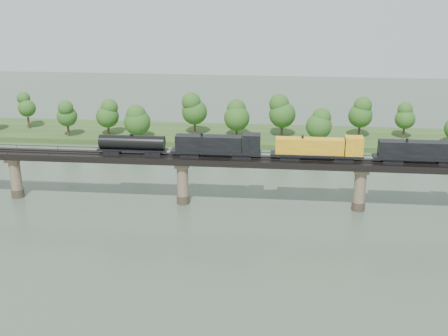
{
  "coord_description": "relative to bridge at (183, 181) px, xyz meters",
  "views": [
    {
      "loc": [
        21.24,
        -88.89,
        51.12
      ],
      "look_at": [
        9.54,
        30.0,
        9.0
      ],
      "focal_mm": 45.0,
      "sensor_mm": 36.0,
      "label": 1
    }
  ],
  "objects": [
    {
      "name": "bridge",
      "position": [
        0.0,
        0.0,
        0.0
      ],
      "size": [
        236.0,
        30.0,
        11.5
      ],
      "color": "#473A2D",
      "rests_on": "ground"
    },
    {
      "name": "far_treeline",
      "position": [
        -8.21,
        50.52,
        3.37
      ],
      "size": [
        289.06,
        17.54,
        13.6
      ],
      "color": "#382619",
      "rests_on": "far_bank"
    },
    {
      "name": "far_bank",
      "position": [
        0.0,
        55.0,
        -4.66
      ],
      "size": [
        300.0,
        24.0,
        1.6
      ],
      "primitive_type": "cube",
      "color": "#2C481D",
      "rests_on": "ground"
    },
    {
      "name": "bridge_superstructure",
      "position": [
        0.0,
        0.0,
        6.33
      ],
      "size": [
        220.0,
        4.9,
        0.75
      ],
      "color": "black",
      "rests_on": "bridge"
    },
    {
      "name": "ground",
      "position": [
        0.0,
        -30.0,
        -5.46
      ],
      "size": [
        400.0,
        400.0,
        0.0
      ],
      "primitive_type": "plane",
      "color": "#384839",
      "rests_on": "ground"
    },
    {
      "name": "freight_train",
      "position": [
        22.75,
        -0.0,
        8.73
      ],
      "size": [
        81.69,
        3.18,
        5.62
      ],
      "color": "black",
      "rests_on": "bridge"
    }
  ]
}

